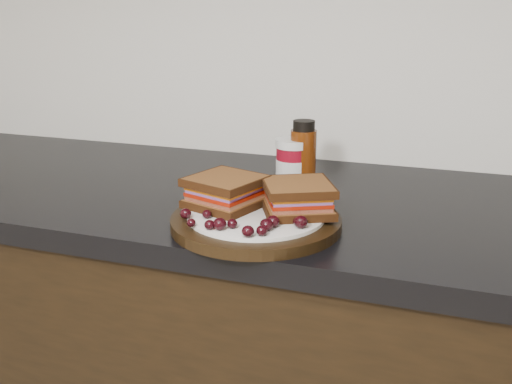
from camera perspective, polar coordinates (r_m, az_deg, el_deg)
countertop at (r=1.14m, az=-2.72°, el=-0.72°), size 3.98×0.60×0.04m
plate at (r=0.94m, az=0.00°, el=-2.97°), size 0.28×0.28×0.02m
sandwich_left at (r=0.96m, az=-3.05°, el=0.05°), size 0.14×0.14×0.05m
sandwich_right at (r=0.93m, az=4.19°, el=-0.56°), size 0.15×0.15×0.05m
grape_0 at (r=0.91m, az=-7.05°, el=-2.15°), size 0.02×0.02×0.02m
grape_1 at (r=0.91m, az=-4.93°, el=-2.22°), size 0.02×0.02×0.01m
grape_2 at (r=0.88m, az=-6.50°, el=-3.07°), size 0.01×0.01×0.01m
grape_3 at (r=0.86m, az=-4.67°, el=-3.29°), size 0.02×0.02×0.02m
grape_4 at (r=0.86m, az=-3.65°, el=-3.20°), size 0.02×0.02×0.02m
grape_5 at (r=0.87m, az=-2.39°, el=-3.17°), size 0.02×0.02×0.01m
grape_6 at (r=0.83m, az=-0.81°, el=-3.95°), size 0.02×0.02×0.02m
grape_7 at (r=0.84m, az=0.59°, el=-3.88°), size 0.02×0.02×0.02m
grape_8 at (r=0.86m, az=1.06°, el=-3.28°), size 0.02×0.02×0.02m
grape_9 at (r=0.87m, az=1.71°, el=-2.95°), size 0.02×0.02×0.02m
grape_10 at (r=0.87m, az=4.52°, el=-2.99°), size 0.02×0.02×0.02m
grape_11 at (r=0.88m, az=4.22°, el=-2.96°), size 0.02×0.02×0.01m
grape_12 at (r=0.90m, az=4.87°, el=-2.33°), size 0.02×0.02×0.02m
grape_13 at (r=0.93m, az=5.73°, el=-1.54°), size 0.02×0.02×0.02m
grape_14 at (r=0.94m, az=4.70°, el=-1.59°), size 0.02×0.02×0.01m
grape_15 at (r=0.94m, az=2.90°, el=-1.47°), size 0.02×0.02×0.02m
grape_16 at (r=1.00m, az=-1.94°, el=-0.21°), size 0.02×0.02×0.02m
grape_17 at (r=0.97m, az=-2.74°, el=-0.78°), size 0.02×0.02×0.02m
grape_18 at (r=0.97m, az=-4.97°, el=-0.94°), size 0.02×0.02×0.02m
grape_19 at (r=0.96m, az=-4.49°, el=-0.99°), size 0.02×0.02×0.02m
grape_20 at (r=0.93m, az=-3.97°, el=-1.61°), size 0.02×0.02×0.02m
grape_21 at (r=0.97m, az=-2.02°, el=-0.83°), size 0.02×0.02×0.02m
grape_22 at (r=0.96m, az=-3.49°, el=-0.93°), size 0.02×0.02×0.02m
grape_23 at (r=0.98m, az=-5.07°, el=-0.63°), size 0.02×0.02×0.02m
condiment_jar at (r=1.12m, az=3.70°, el=2.73°), size 0.08×0.08×0.10m
oil_bottle at (r=1.11m, az=4.74°, el=3.59°), size 0.05×0.05×0.14m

